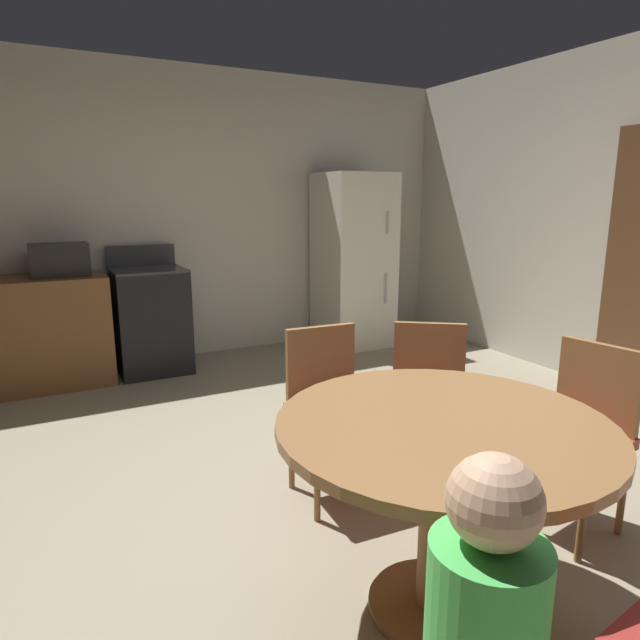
% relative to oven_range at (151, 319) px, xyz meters
% --- Properties ---
extents(ground_plane, '(14.00, 14.00, 0.00)m').
position_rel_oven_range_xyz_m(ground_plane, '(0.42, -2.78, -0.47)').
color(ground_plane, gray).
extents(wall_back, '(5.88, 0.12, 2.70)m').
position_rel_oven_range_xyz_m(wall_back, '(0.42, 0.40, 0.88)').
color(wall_back, beige).
rests_on(wall_back, ground).
extents(oven_range, '(0.60, 0.60, 1.10)m').
position_rel_oven_range_xyz_m(oven_range, '(0.00, 0.00, 0.00)').
color(oven_range, black).
rests_on(oven_range, ground).
extents(refrigerator, '(0.68, 0.68, 1.76)m').
position_rel_oven_range_xyz_m(refrigerator, '(2.05, -0.05, 0.41)').
color(refrigerator, silver).
rests_on(refrigerator, ground).
extents(microwave, '(0.44, 0.32, 0.26)m').
position_rel_oven_range_xyz_m(microwave, '(-0.68, -0.00, 0.56)').
color(microwave, black).
rests_on(microwave, kitchen_counter).
extents(dining_table, '(1.18, 1.18, 0.76)m').
position_rel_oven_range_xyz_m(dining_table, '(0.35, -3.50, 0.13)').
color(dining_table, olive).
rests_on(dining_table, ground).
extents(chair_northeast, '(0.56, 0.56, 0.87)m').
position_rel_oven_range_xyz_m(chair_northeast, '(0.90, -2.74, 0.03)').
color(chair_northeast, olive).
rests_on(chair_northeast, ground).
extents(chair_east, '(0.45, 0.45, 0.87)m').
position_rel_oven_range_xyz_m(chair_east, '(1.28, -3.37, 0.03)').
color(chair_east, olive).
rests_on(chair_east, ground).
extents(chair_north, '(0.42, 0.42, 0.87)m').
position_rel_oven_range_xyz_m(chair_north, '(0.41, -2.56, 0.03)').
color(chair_north, olive).
rests_on(chair_north, ground).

